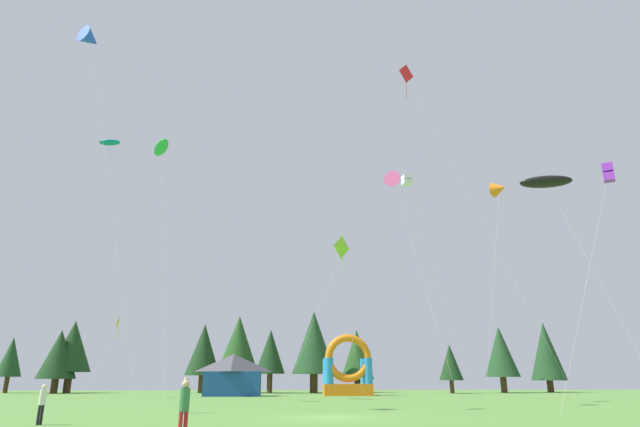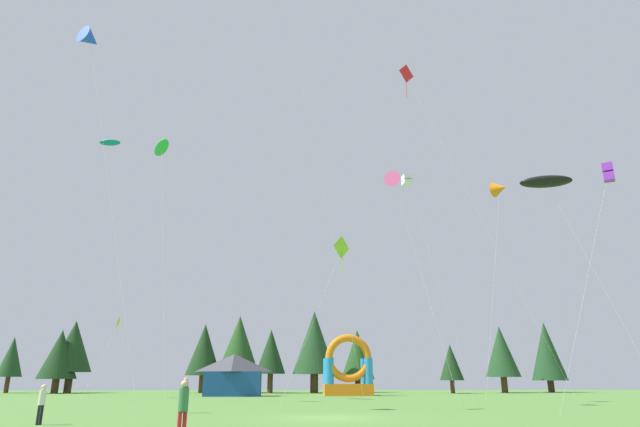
% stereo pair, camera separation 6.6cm
% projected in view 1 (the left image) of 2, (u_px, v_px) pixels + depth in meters
% --- Properties ---
extents(ground_plane, '(120.00, 120.00, 0.00)m').
position_uv_depth(ground_plane, '(331.00, 418.00, 25.11)').
color(ground_plane, '#548438').
extents(kite_purple_box, '(3.69, 2.46, 12.77)m').
position_uv_depth(kite_purple_box, '(608.00, 173.00, 28.04)').
color(kite_purple_box, purple).
rests_on(kite_purple_box, ground_plane).
extents(kite_red_diamond, '(10.97, 2.71, 27.68)m').
position_uv_depth(kite_red_diamond, '(406.00, 77.00, 45.82)').
color(kite_red_diamond, red).
rests_on(kite_red_diamond, ground_plane).
extents(kite_black_parafoil, '(6.14, 2.44, 14.14)m').
position_uv_depth(kite_black_parafoil, '(546.00, 182.00, 33.32)').
color(kite_black_parafoil, black).
rests_on(kite_black_parafoil, ground_plane).
extents(kite_lime_diamond, '(4.45, 0.92, 10.34)m').
position_uv_depth(kite_lime_diamond, '(343.00, 249.00, 33.86)').
color(kite_lime_diamond, '#8CD826').
rests_on(kite_lime_diamond, ground_plane).
extents(kite_blue_delta, '(7.94, 5.47, 25.20)m').
position_uv_depth(kite_blue_delta, '(90.00, 39.00, 36.70)').
color(kite_blue_delta, blue).
rests_on(kite_blue_delta, ground_plane).
extents(kite_green_parafoil, '(5.24, 8.42, 24.35)m').
position_uv_depth(kite_green_parafoil, '(161.00, 148.00, 52.04)').
color(kite_green_parafoil, green).
rests_on(kite_green_parafoil, ground_plane).
extents(kite_yellow_diamond, '(2.09, 3.05, 7.39)m').
position_uv_depth(kite_yellow_diamond, '(119.00, 324.00, 51.52)').
color(kite_yellow_diamond, yellow).
rests_on(kite_yellow_diamond, ground_plane).
extents(kite_pink_delta, '(4.25, 2.33, 16.90)m').
position_uv_depth(kite_pink_delta, '(394.00, 181.00, 40.36)').
color(kite_pink_delta, '#EA599E').
rests_on(kite_pink_delta, ground_plane).
extents(kite_teal_parafoil, '(4.88, 0.95, 22.05)m').
position_uv_depth(kite_teal_parafoil, '(110.00, 143.00, 46.54)').
color(kite_teal_parafoil, '#0C7F7A').
rests_on(kite_teal_parafoil, ground_plane).
extents(kite_orange_delta, '(5.75, 4.51, 21.43)m').
position_uv_depth(kite_orange_delta, '(499.00, 189.00, 54.65)').
color(kite_orange_delta, orange).
rests_on(kite_orange_delta, ground_plane).
extents(kite_white_box, '(5.06, 1.19, 18.66)m').
position_uv_depth(kite_white_box, '(407.00, 181.00, 45.70)').
color(kite_white_box, white).
rests_on(kite_white_box, ground_plane).
extents(person_far_side, '(0.42, 0.42, 1.75)m').
position_uv_depth(person_far_side, '(184.00, 405.00, 15.95)').
color(person_far_side, '#B21E26').
rests_on(person_far_side, ground_plane).
extents(person_near_camera, '(0.36, 0.36, 1.56)m').
position_uv_depth(person_near_camera, '(42.00, 401.00, 21.48)').
color(person_near_camera, black).
rests_on(person_near_camera, ground_plane).
extents(person_midfield, '(0.43, 0.43, 1.84)m').
position_uv_depth(person_midfield, '(185.00, 392.00, 28.76)').
color(person_midfield, '#33723F').
rests_on(person_midfield, ground_plane).
extents(inflatable_yellow_castle, '(5.20, 3.55, 6.39)m').
position_uv_depth(inflatable_yellow_castle, '(348.00, 374.00, 56.99)').
color(inflatable_yellow_castle, orange).
rests_on(inflatable_yellow_castle, ground_plane).
extents(festival_tent, '(5.76, 3.50, 4.26)m').
position_uv_depth(festival_tent, '(233.00, 375.00, 55.46)').
color(festival_tent, '#19478C').
rests_on(festival_tent, ground_plane).
extents(tree_row_0, '(3.09, 3.09, 6.93)m').
position_uv_depth(tree_row_0, '(11.00, 357.00, 67.71)').
color(tree_row_0, '#4C331E').
rests_on(tree_row_0, ground_plane).
extents(tree_row_1, '(4.71, 4.71, 7.67)m').
position_uv_depth(tree_row_1, '(59.00, 354.00, 66.16)').
color(tree_row_1, '#4C331E').
rests_on(tree_row_1, ground_plane).
extents(tree_row_2, '(5.09, 5.09, 8.97)m').
position_uv_depth(tree_row_2, '(73.00, 346.00, 67.78)').
color(tree_row_2, '#4C331E').
rests_on(tree_row_2, ground_plane).
extents(tree_row_3, '(4.52, 4.52, 8.64)m').
position_uv_depth(tree_row_3, '(204.00, 350.00, 68.78)').
color(tree_row_3, '#4C331E').
rests_on(tree_row_3, ground_plane).
extents(tree_row_4, '(5.29, 5.29, 9.73)m').
position_uv_depth(tree_row_4, '(239.00, 344.00, 69.07)').
color(tree_row_4, '#4C331E').
rests_on(tree_row_4, ground_plane).
extents(tree_row_5, '(3.29, 3.29, 6.92)m').
position_uv_depth(tree_row_5, '(240.00, 356.00, 67.69)').
color(tree_row_5, '#4C331E').
rests_on(tree_row_5, ground_plane).
extents(tree_row_6, '(3.76, 3.76, 7.82)m').
position_uv_depth(tree_row_6, '(270.00, 352.00, 67.42)').
color(tree_row_6, '#4C331E').
rests_on(tree_row_6, ground_plane).
extents(tree_row_7, '(5.58, 5.58, 10.25)m').
position_uv_depth(tree_row_7, '(314.00, 342.00, 68.42)').
color(tree_row_7, '#4C331E').
rests_on(tree_row_7, ground_plane).
extents(tree_row_8, '(4.43, 4.43, 8.07)m').
position_uv_depth(tree_row_8, '(357.00, 354.00, 70.54)').
color(tree_row_8, '#4C331E').
rests_on(tree_row_8, ground_plane).
extents(tree_row_9, '(2.99, 2.99, 5.89)m').
position_uv_depth(tree_row_9, '(450.00, 362.00, 66.12)').
color(tree_row_9, '#4C331E').
rests_on(tree_row_9, ground_plane).
extents(tree_row_10, '(4.39, 4.39, 8.35)m').
position_uv_depth(tree_row_10, '(501.00, 352.00, 68.89)').
color(tree_row_10, '#4C331E').
rests_on(tree_row_10, ground_plane).
extents(tree_row_11, '(4.57, 4.57, 9.13)m').
position_uv_depth(tree_row_11, '(546.00, 351.00, 71.14)').
color(tree_row_11, '#4C331E').
rests_on(tree_row_11, ground_plane).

